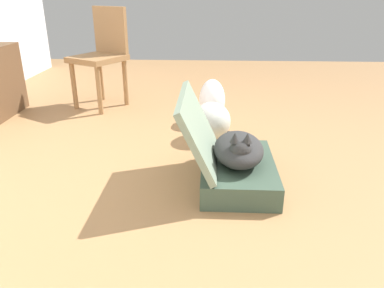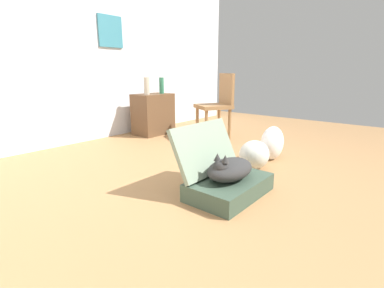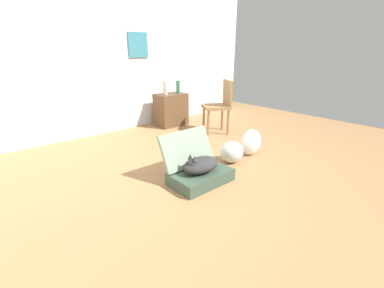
% 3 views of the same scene
% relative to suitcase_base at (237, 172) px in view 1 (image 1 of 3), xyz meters
% --- Properties ---
extents(ground_plane, '(7.68, 7.68, 0.00)m').
position_rel_suitcase_base_xyz_m(ground_plane, '(0.13, 0.25, -0.07)').
color(ground_plane, '#9E7247').
rests_on(ground_plane, ground).
extents(suitcase_base, '(0.66, 0.42, 0.13)m').
position_rel_suitcase_base_xyz_m(suitcase_base, '(0.00, 0.00, 0.00)').
color(suitcase_base, '#384C3D').
rests_on(suitcase_base, ground).
extents(suitcase_lid, '(0.66, 0.21, 0.40)m').
position_rel_suitcase_base_xyz_m(suitcase_lid, '(0.00, 0.23, 0.26)').
color(suitcase_lid, gray).
rests_on(suitcase_lid, suitcase_base).
extents(cat, '(0.52, 0.28, 0.22)m').
position_rel_suitcase_base_xyz_m(cat, '(-0.01, 0.00, 0.15)').
color(cat, '#2D2D2D').
rests_on(cat, suitcase_base).
extents(plastic_bag_white, '(0.32, 0.28, 0.28)m').
position_rel_suitcase_base_xyz_m(plastic_bag_white, '(0.68, 0.15, 0.07)').
color(plastic_bag_white, silver).
rests_on(plastic_bag_white, ground).
extents(plastic_bag_clear, '(0.33, 0.22, 0.36)m').
position_rel_suitcase_base_xyz_m(plastic_bag_clear, '(1.08, 0.15, 0.11)').
color(plastic_bag_clear, white).
rests_on(plastic_bag_clear, ground).
extents(chair, '(0.57, 0.56, 0.90)m').
position_rel_suitcase_base_xyz_m(chair, '(1.52, 1.17, 0.43)').
color(chair, olive).
rests_on(chair, ground).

